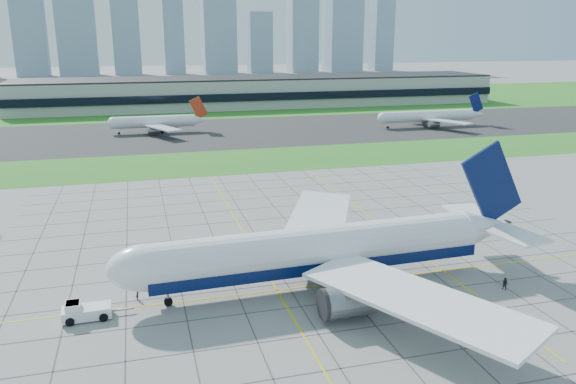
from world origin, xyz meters
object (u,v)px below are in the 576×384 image
crew_far (505,284)px  airliner (322,250)px  pushback_tug (84,311)px  crew_near (137,294)px  distant_jet_1 (156,122)px  distant_jet_2 (429,116)px

crew_far → airliner: bearing=-148.8°
pushback_tug → crew_far: 61.06m
crew_near → distant_jet_1: distant_jet_1 is taller
pushback_tug → crew_far: size_ratio=4.82×
crew_near → crew_far: bearing=-92.5°
crew_far → distant_jet_1: (-44.25, 161.39, 3.51)m
crew_far → distant_jet_2: 162.55m
airliner → distant_jet_1: (-17.96, 152.44, -1.26)m
crew_far → distant_jet_1: size_ratio=0.05×
airliner → crew_near: bearing=173.4°
airliner → crew_far: size_ratio=34.61×
airliner → pushback_tug: size_ratio=7.18×
crew_near → distant_jet_1: (9.40, 150.23, 3.60)m
airliner → crew_far: (26.29, -8.94, -4.77)m
crew_far → distant_jet_1: bearing=155.3°
distant_jet_1 → distant_jet_2: 113.40m
airliner → distant_jet_2: bearing=53.7°
distant_jet_2 → airliner: bearing=-124.3°
distant_jet_1 → airliner: bearing=-83.3°
airliner → pushback_tug: airliner is taller
airliner → crew_near: 27.88m
crew_near → distant_jet_2: size_ratio=0.04×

